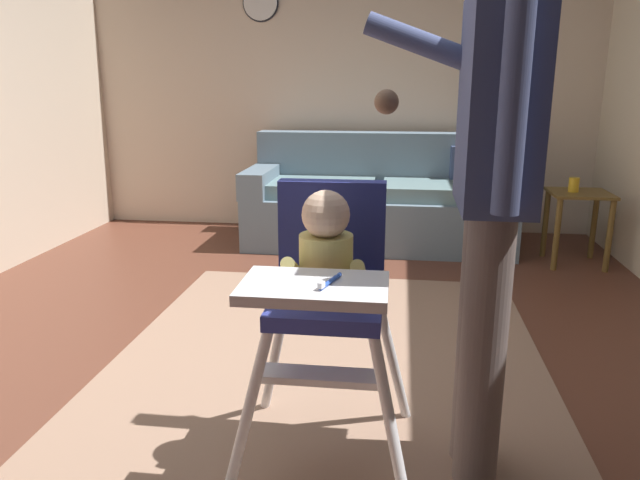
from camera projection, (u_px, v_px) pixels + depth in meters
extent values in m
cube|color=brown|center=(273.00, 379.00, 2.69)|extent=(5.87, 7.15, 0.10)
cube|color=beige|center=(339.00, 80.00, 5.04)|extent=(5.07, 0.06, 2.55)
cube|color=#96755F|center=(327.00, 362.00, 2.74)|extent=(1.99, 2.50, 0.01)
cube|color=slate|center=(378.00, 220.00, 4.71)|extent=(2.05, 0.84, 0.40)
cube|color=slate|center=(381.00, 160.00, 4.92)|extent=(2.05, 0.22, 0.46)
cube|color=slate|center=(262.00, 180.00, 4.75)|extent=(0.20, 0.84, 0.20)
cube|color=slate|center=(502.00, 185.00, 4.51)|extent=(0.20, 0.84, 0.20)
cube|color=slate|center=(322.00, 188.00, 4.65)|extent=(0.81, 0.60, 0.11)
cube|color=slate|center=(436.00, 190.00, 4.54)|extent=(0.81, 0.60, 0.11)
cube|color=#3D4C75|center=(472.00, 168.00, 4.70)|extent=(0.35, 0.12, 0.34)
cylinder|color=white|center=(247.00, 417.00, 1.82)|extent=(0.17, 0.17, 0.54)
cylinder|color=white|center=(391.00, 427.00, 1.76)|extent=(0.17, 0.17, 0.54)
cylinder|color=white|center=(276.00, 354.00, 2.24)|extent=(0.17, 0.17, 0.54)
cylinder|color=white|center=(393.00, 361.00, 2.18)|extent=(0.17, 0.17, 0.54)
cube|color=navy|center=(327.00, 306.00, 1.93)|extent=(0.36, 0.36, 0.05)
cube|color=navy|center=(332.00, 234.00, 2.02)|extent=(0.36, 0.07, 0.36)
cube|color=white|center=(314.00, 288.00, 1.61)|extent=(0.40, 0.26, 0.03)
cube|color=white|center=(322.00, 376.00, 1.87)|extent=(0.40, 0.10, 0.02)
cylinder|color=#E0D477|center=(326.00, 268.00, 1.87)|extent=(0.17, 0.17, 0.22)
sphere|color=beige|center=(326.00, 214.00, 1.82)|extent=(0.15, 0.15, 0.15)
cylinder|color=#E0D477|center=(291.00, 268.00, 1.84)|extent=(0.04, 0.14, 0.10)
cylinder|color=#E0D477|center=(358.00, 270.00, 1.82)|extent=(0.04, 0.14, 0.10)
cylinder|color=blue|center=(330.00, 281.00, 1.59)|extent=(0.05, 0.13, 0.01)
cube|color=white|center=(321.00, 285.00, 1.54)|extent=(0.02, 0.03, 0.02)
cylinder|color=#675A57|center=(479.00, 337.00, 1.94)|extent=(0.14, 0.14, 0.90)
cylinder|color=#675A57|center=(483.00, 353.00, 1.83)|extent=(0.14, 0.14, 0.90)
cube|color=#3D4770|center=(499.00, 104.00, 1.69)|extent=(0.20, 0.40, 0.60)
cylinder|color=#3D4770|center=(439.00, 49.00, 1.85)|extent=(0.48, 0.08, 0.23)
sphere|color=brown|center=(387.00, 102.00, 1.91)|extent=(0.08, 0.08, 0.08)
cylinder|color=#3D4770|center=(513.00, 107.00, 1.46)|extent=(0.07, 0.07, 0.54)
cube|color=brown|center=(580.00, 193.00, 4.11)|extent=(0.40, 0.40, 0.02)
cylinder|color=brown|center=(557.00, 235.00, 4.04)|extent=(0.04, 0.04, 0.50)
cylinder|color=brown|center=(609.00, 236.00, 3.99)|extent=(0.04, 0.04, 0.50)
cylinder|color=brown|center=(545.00, 223.00, 4.36)|extent=(0.04, 0.04, 0.50)
cylinder|color=brown|center=(594.00, 225.00, 4.32)|extent=(0.04, 0.04, 0.50)
cylinder|color=gold|center=(574.00, 185.00, 4.10)|extent=(0.07, 0.07, 0.10)
cylinder|color=white|center=(260.00, 3.00, 4.92)|extent=(0.28, 0.03, 0.28)
cylinder|color=black|center=(261.00, 3.00, 4.93)|extent=(0.30, 0.02, 0.30)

